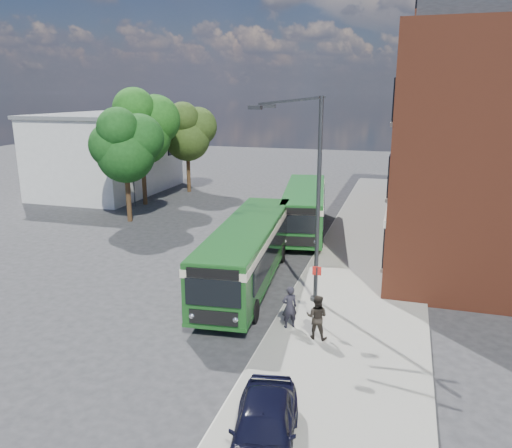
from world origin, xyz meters
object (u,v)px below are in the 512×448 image
(street_lamp, at_px, (310,198))
(parked_car, at_px, (264,428))
(bus_rear, at_px, (304,205))
(bus_front, at_px, (248,247))

(street_lamp, height_order, parked_car, street_lamp)
(street_lamp, bearing_deg, parked_car, -85.23)
(bus_rear, relative_size, parked_car, 2.75)
(street_lamp, distance_m, bus_rear, 12.19)
(street_lamp, xyz_separation_m, bus_rear, (-2.49, 11.56, -2.96))
(bus_front, relative_size, bus_rear, 1.10)
(street_lamp, relative_size, bus_rear, 0.79)
(street_lamp, bearing_deg, bus_front, 154.95)
(bus_rear, bearing_deg, bus_front, -94.40)
(bus_front, xyz_separation_m, bus_rear, (0.77, 10.03, -0.00))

